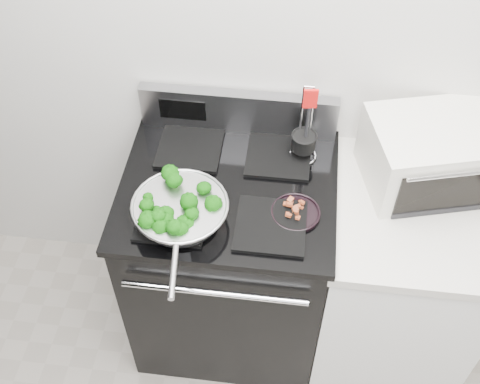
% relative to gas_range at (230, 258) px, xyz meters
% --- Properties ---
extents(back_wall, '(4.00, 0.02, 2.70)m').
position_rel_gas_range_xyz_m(back_wall, '(0.30, 0.34, 0.86)').
color(back_wall, silver).
rests_on(back_wall, ground).
extents(gas_range, '(0.79, 0.69, 1.13)m').
position_rel_gas_range_xyz_m(gas_range, '(0.00, 0.00, 0.00)').
color(gas_range, black).
rests_on(gas_range, floor).
extents(counter, '(0.62, 0.68, 0.92)m').
position_rel_gas_range_xyz_m(counter, '(0.68, -0.00, -0.03)').
color(counter, white).
rests_on(counter, floor).
extents(skillet, '(0.33, 0.53, 0.07)m').
position_rel_gas_range_xyz_m(skillet, '(-0.14, -0.18, 0.51)').
color(skillet, silver).
rests_on(skillet, gas_range).
extents(broccoli_pile, '(0.26, 0.26, 0.09)m').
position_rel_gas_range_xyz_m(broccoli_pile, '(-0.14, -0.18, 0.53)').
color(broccoli_pile, black).
rests_on(broccoli_pile, skillet).
extents(bacon_plate, '(0.17, 0.17, 0.04)m').
position_rel_gas_range_xyz_m(bacon_plate, '(0.25, -0.11, 0.48)').
color(bacon_plate, black).
rests_on(bacon_plate, gas_range).
extents(utensil_holder, '(0.11, 0.11, 0.33)m').
position_rel_gas_range_xyz_m(utensil_holder, '(0.26, 0.18, 0.52)').
color(utensil_holder, silver).
rests_on(utensil_holder, gas_range).
extents(toaster_oven, '(0.52, 0.44, 0.26)m').
position_rel_gas_range_xyz_m(toaster_oven, '(0.71, 0.15, 0.56)').
color(toaster_oven, silver).
rests_on(toaster_oven, counter).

